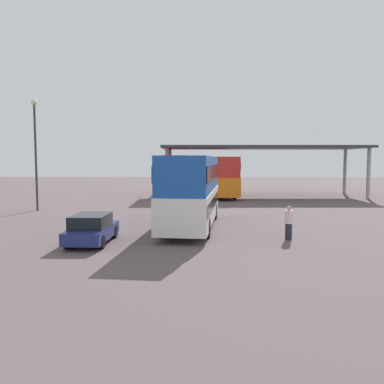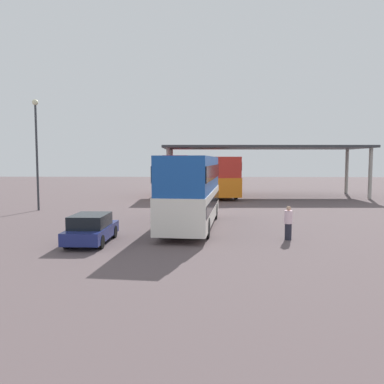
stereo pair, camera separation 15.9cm
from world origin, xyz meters
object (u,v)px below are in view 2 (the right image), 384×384
Objects in this scene: double_decker_main at (192,188)px; lamppost_tall at (36,142)px; parked_hatchback at (91,229)px; pedestrian_waiting at (288,223)px; double_decker_mid_row at (218,175)px; double_decker_near_canopy at (179,174)px.

double_decker_main is 1.24× the size of lamppost_tall.
pedestrian_waiting is at bearing -83.38° from parked_hatchback.
lamppost_tall is at bearing -169.15° from pedestrian_waiting.
lamppost_tall is (-7.38, 11.51, 4.52)m from parked_hatchback.
lamppost_tall is (-14.10, -12.01, 2.93)m from double_decker_mid_row.
double_decker_near_canopy is 16.07m from lamppost_tall.
double_decker_near_canopy is at bearing 11.35° from double_decker_main.
double_decker_near_canopy reaches higher than double_decker_mid_row.
double_decker_mid_row is at bearing -93.56° from double_decker_near_canopy.
parked_hatchback is 0.46× the size of lamppost_tall.
pedestrian_waiting is (2.46, -22.56, -1.46)m from double_decker_mid_row.
pedestrian_waiting is (16.57, -10.54, -4.38)m from lamppost_tall.
lamppost_tall is at bearing 141.58° from double_decker_near_canopy.
parked_hatchback is at bearing 155.88° from double_decker_mid_row.
lamppost_tall is at bearing 65.02° from double_decker_main.
double_decker_near_canopy reaches higher than pedestrian_waiting.
double_decker_main is at bearing 165.17° from double_decker_mid_row.
pedestrian_waiting is (6.63, -22.85, -1.53)m from double_decker_near_canopy.
lamppost_tall reaches higher than double_decker_mid_row.
lamppost_tall reaches higher than pedestrian_waiting.
double_decker_main reaches higher than parked_hatchback.
double_decker_near_canopy is 6.30× the size of pedestrian_waiting.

